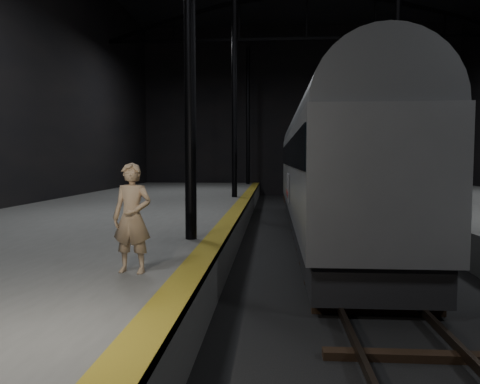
# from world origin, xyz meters

# --- Properties ---
(ground) EXTENTS (44.00, 44.00, 0.00)m
(ground) POSITION_xyz_m (0.00, 0.00, 0.00)
(ground) COLOR black
(ground) RESTS_ON ground
(platform_left) EXTENTS (9.00, 43.80, 1.00)m
(platform_left) POSITION_xyz_m (-7.50, 0.00, 0.50)
(platform_left) COLOR #555553
(platform_left) RESTS_ON ground
(tactile_strip) EXTENTS (0.50, 43.80, 0.01)m
(tactile_strip) POSITION_xyz_m (-3.25, 0.00, 1.00)
(tactile_strip) COLOR #816117
(tactile_strip) RESTS_ON platform_left
(track) EXTENTS (2.40, 43.00, 0.24)m
(track) POSITION_xyz_m (0.00, 0.00, 0.07)
(track) COLOR #3F3328
(track) RESTS_ON ground
(train) EXTENTS (2.81, 18.71, 5.00)m
(train) POSITION_xyz_m (-0.00, 2.71, 2.79)
(train) COLOR #A2A5AA
(train) RESTS_ON ground
(woman) EXTENTS (0.69, 0.50, 1.78)m
(woman) POSITION_xyz_m (-4.18, -7.24, 1.89)
(woman) COLOR tan
(woman) RESTS_ON platform_left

